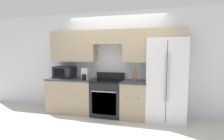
{
  "coord_description": "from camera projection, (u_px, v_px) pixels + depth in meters",
  "views": [
    {
      "loc": [
        1.09,
        -3.78,
        1.55
      ],
      "look_at": [
        0.0,
        0.31,
        1.14
      ],
      "focal_mm": 28.0,
      "sensor_mm": 36.0,
      "label": 1
    }
  ],
  "objects": [
    {
      "name": "lower_cabinets_left",
      "position": [
        72.0,
        95.0,
        4.6
      ],
      "size": [
        1.23,
        0.64,
        0.89
      ],
      "color": "tan",
      "rests_on": "ground_plane"
    },
    {
      "name": "refrigerator",
      "position": [
        166.0,
        80.0,
        3.99
      ],
      "size": [
        0.85,
        0.73,
        1.88
      ],
      "color": "white",
      "rests_on": "ground_plane"
    },
    {
      "name": "wall_back",
      "position": [
        115.0,
        56.0,
        4.49
      ],
      "size": [
        8.0,
        0.39,
        2.6
      ],
      "color": "silver",
      "rests_on": "ground_plane"
    },
    {
      "name": "bottle",
      "position": [
        135.0,
        77.0,
        3.98
      ],
      "size": [
        0.07,
        0.07,
        0.32
      ],
      "color": "brown",
      "rests_on": "lower_cabinets_right"
    },
    {
      "name": "oven_range",
      "position": [
        108.0,
        97.0,
        4.35
      ],
      "size": [
        0.74,
        0.65,
        1.05
      ],
      "color": "black",
      "rests_on": "ground_plane"
    },
    {
      "name": "lower_cabinets_right",
      "position": [
        134.0,
        99.0,
        4.18
      ],
      "size": [
        0.61,
        0.64,
        0.89
      ],
      "color": "tan",
      "rests_on": "ground_plane"
    },
    {
      "name": "microwave",
      "position": [
        64.0,
        72.0,
        4.7
      ],
      "size": [
        0.53,
        0.36,
        0.31
      ],
      "color": "black",
      "rests_on": "lower_cabinets_left"
    },
    {
      "name": "electric_kettle",
      "position": [
        85.0,
        75.0,
        4.33
      ],
      "size": [
        0.16,
        0.21,
        0.28
      ],
      "color": "#B7B7BC",
      "rests_on": "lower_cabinets_left"
    },
    {
      "name": "ground_plane",
      "position": [
        109.0,
        120.0,
        4.07
      ],
      "size": [
        12.0,
        12.0,
        0.0
      ],
      "primitive_type": "plane",
      "color": "beige"
    }
  ]
}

